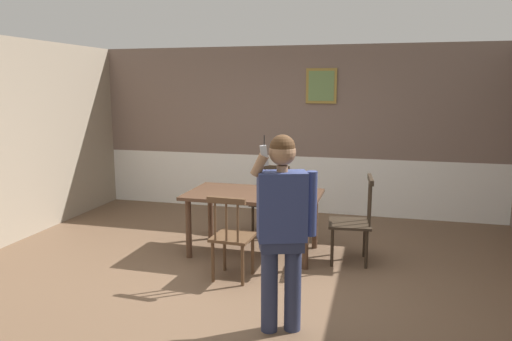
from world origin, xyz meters
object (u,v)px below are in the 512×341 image
chair_at_table_head (270,201)px  person_figure (283,222)px  dining_table (254,200)px  chair_by_doorway (353,221)px  chair_near_window (232,237)px

chair_at_table_head → person_figure: (0.70, -2.62, 0.49)m
dining_table → chair_by_doorway: chair_by_doorway is taller
chair_near_window → dining_table: bearing=92.7°
chair_near_window → chair_by_doorway: 1.47m
chair_near_window → chair_by_doorway: bearing=38.5°
dining_table → chair_by_doorway: bearing=-0.4°
dining_table → chair_at_table_head: (0.01, 0.85, -0.21)m
dining_table → chair_by_doorway: 1.20m
dining_table → chair_at_table_head: 0.88m
chair_by_doorway → person_figure: 1.88m
person_figure → chair_at_table_head: bearing=-94.6°
chair_by_doorway → person_figure: size_ratio=0.61×
chair_near_window → person_figure: 1.26m
chair_near_window → person_figure: (0.73, -0.92, 0.48)m
dining_table → chair_at_table_head: size_ratio=1.74×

